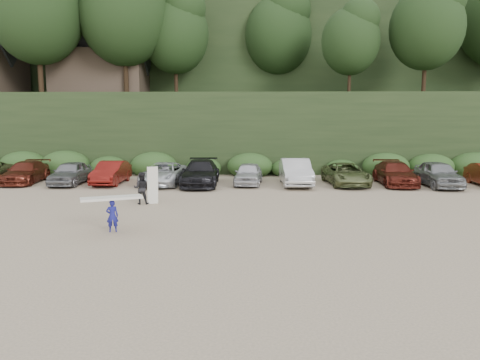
{
  "coord_description": "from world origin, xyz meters",
  "views": [
    {
      "loc": [
        1.96,
        -18.98,
        4.41
      ],
      "look_at": [
        1.18,
        3.0,
        1.3
      ],
      "focal_mm": 35.0,
      "sensor_mm": 36.0,
      "label": 1
    }
  ],
  "objects": [
    {
      "name": "adult_surfer",
      "position": [
        -3.65,
        3.55,
        0.8
      ],
      "size": [
        1.24,
        0.61,
        1.87
      ],
      "color": "black",
      "rests_on": "ground"
    },
    {
      "name": "parked_cars",
      "position": [
        -2.95,
        10.01,
        0.74
      ],
      "size": [
        39.69,
        5.86,
        1.64
      ],
      "color": "#BCBCC1",
      "rests_on": "ground"
    },
    {
      "name": "hillside_backdrop",
      "position": [
        -0.26,
        35.93,
        11.22
      ],
      "size": [
        90.0,
        41.5,
        28.0
      ],
      "color": "black",
      "rests_on": "ground"
    },
    {
      "name": "child_surfer",
      "position": [
        -3.45,
        -1.96,
        0.91
      ],
      "size": [
        2.3,
        1.46,
        1.34
      ],
      "color": "navy",
      "rests_on": "ground"
    },
    {
      "name": "ground",
      "position": [
        0.0,
        0.0,
        0.0
      ],
      "size": [
        120.0,
        120.0,
        0.0
      ],
      "primitive_type": "plane",
      "color": "tan",
      "rests_on": "ground"
    }
  ]
}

